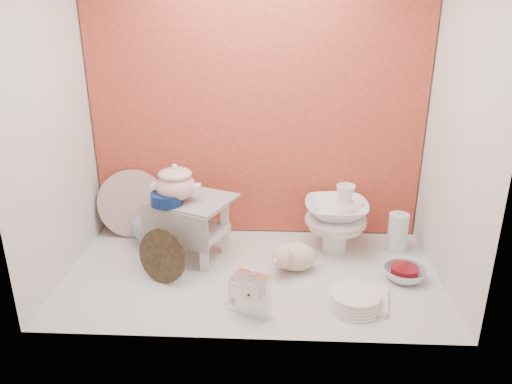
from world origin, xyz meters
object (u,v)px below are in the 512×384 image
(floral_platter, at_px, (133,204))
(dinner_plate_stack, at_px, (355,300))
(gold_rim_teacup, at_px, (243,289))
(porcelain_tower, at_px, (336,218))
(crystal_bowl, at_px, (404,274))
(plush_pig, at_px, (295,256))
(mantel_clock, at_px, (253,293))
(step_stool, at_px, (193,227))
(soup_tureen, at_px, (176,183))
(blue_white_vase, at_px, (156,219))

(floral_platter, bearing_deg, dinner_plate_stack, -30.22)
(gold_rim_teacup, xyz_separation_m, porcelain_tower, (0.45, 0.51, 0.12))
(floral_platter, bearing_deg, crystal_bowl, -16.74)
(plush_pig, distance_m, crystal_bowl, 0.52)
(plush_pig, bearing_deg, mantel_clock, -140.84)
(step_stool, relative_size, soup_tureen, 1.63)
(crystal_bowl, bearing_deg, blue_white_vase, 165.02)
(soup_tureen, bearing_deg, step_stool, 31.49)
(soup_tureen, relative_size, gold_rim_teacup, 1.74)
(dinner_plate_stack, bearing_deg, blue_white_vase, 149.80)
(floral_platter, bearing_deg, step_stool, -31.56)
(blue_white_vase, distance_m, plush_pig, 0.81)
(step_stool, height_order, crystal_bowl, step_stool)
(blue_white_vase, height_order, crystal_bowl, blue_white_vase)
(mantel_clock, height_order, porcelain_tower, porcelain_tower)
(gold_rim_teacup, bearing_deg, floral_platter, 135.79)
(floral_platter, height_order, porcelain_tower, floral_platter)
(soup_tureen, relative_size, dinner_plate_stack, 1.01)
(step_stool, xyz_separation_m, plush_pig, (0.52, -0.13, -0.08))
(soup_tureen, distance_m, blue_white_vase, 0.38)
(step_stool, height_order, plush_pig, step_stool)
(soup_tureen, xyz_separation_m, plush_pig, (0.59, -0.09, -0.34))
(step_stool, bearing_deg, blue_white_vase, 171.22)
(step_stool, bearing_deg, floral_platter, 171.96)
(mantel_clock, relative_size, crystal_bowl, 1.10)
(plush_pig, bearing_deg, crystal_bowl, -31.43)
(floral_platter, relative_size, dinner_plate_stack, 1.66)
(blue_white_vase, relative_size, mantel_clock, 1.29)
(step_stool, distance_m, dinner_plate_stack, 0.90)
(mantel_clock, distance_m, gold_rim_teacup, 0.11)
(soup_tureen, bearing_deg, mantel_clock, -49.28)
(floral_platter, distance_m, crystal_bowl, 1.49)
(porcelain_tower, bearing_deg, soup_tureen, -170.10)
(mantel_clock, xyz_separation_m, porcelain_tower, (0.40, 0.61, 0.08))
(step_stool, distance_m, porcelain_tower, 0.74)
(porcelain_tower, bearing_deg, blue_white_vase, 177.12)
(floral_platter, height_order, blue_white_vase, floral_platter)
(gold_rim_teacup, bearing_deg, blue_white_vase, 132.71)
(mantel_clock, bearing_deg, floral_platter, 157.53)
(plush_pig, bearing_deg, step_stool, 141.80)
(plush_pig, height_order, dinner_plate_stack, plush_pig)
(dinner_plate_stack, height_order, porcelain_tower, porcelain_tower)
(soup_tureen, bearing_deg, porcelain_tower, 9.90)
(porcelain_tower, bearing_deg, plush_pig, -133.28)
(soup_tureen, relative_size, floral_platter, 0.61)
(dinner_plate_stack, bearing_deg, porcelain_tower, 93.81)
(porcelain_tower, bearing_deg, mantel_clock, -123.60)
(blue_white_vase, relative_size, gold_rim_teacup, 2.06)
(floral_platter, relative_size, mantel_clock, 1.79)
(blue_white_vase, distance_m, mantel_clock, 0.87)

